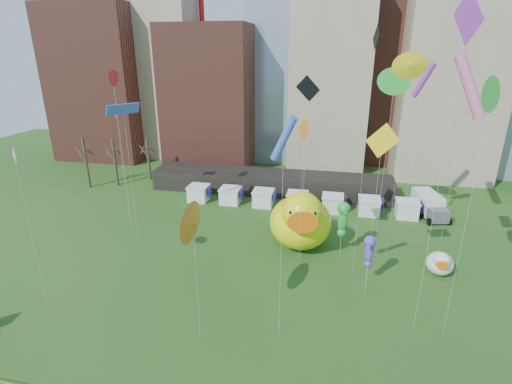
% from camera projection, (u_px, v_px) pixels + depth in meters
% --- Properties ---
extents(skyline, '(101.00, 23.00, 68.00)m').
position_uv_depth(skyline, '(323.00, 51.00, 71.20)').
color(skyline, brown).
rests_on(skyline, ground).
extents(pavilion, '(38.00, 6.00, 3.20)m').
position_uv_depth(pavilion, '(270.00, 182.00, 61.82)').
color(pavilion, black).
rests_on(pavilion, ground).
extents(vendor_tents, '(33.24, 2.80, 2.40)m').
position_uv_depth(vendor_tents, '(297.00, 201.00, 55.52)').
color(vendor_tents, white).
rests_on(vendor_tents, ground).
extents(bare_trees, '(8.44, 6.44, 8.50)m').
position_uv_depth(bare_trees, '(116.00, 161.00, 64.71)').
color(bare_trees, '#382B21').
rests_on(bare_trees, ground).
extents(big_duck, '(8.17, 10.25, 7.53)m').
position_uv_depth(big_duck, '(301.00, 220.00, 43.75)').
color(big_duck, '#EBEC0C').
rests_on(big_duck, ground).
extents(small_duck, '(3.13, 3.86, 2.81)m').
position_uv_depth(small_duck, '(440.00, 263.00, 39.11)').
color(small_duck, white).
rests_on(small_duck, ground).
extents(seahorse_green, '(1.51, 1.83, 6.36)m').
position_uv_depth(seahorse_green, '(343.00, 217.00, 41.70)').
color(seahorse_green, silver).
rests_on(seahorse_green, ground).
extents(seahorse_purple, '(1.39, 1.61, 5.28)m').
position_uv_depth(seahorse_purple, '(370.00, 249.00, 36.50)').
color(seahorse_purple, silver).
rests_on(seahorse_purple, ground).
extents(box_truck, '(4.10, 7.40, 2.98)m').
position_uv_depth(box_truck, '(429.00, 204.00, 53.27)').
color(box_truck, white).
rests_on(box_truck, ground).
extents(kite_0, '(1.60, 1.34, 15.56)m').
position_uv_depth(kite_0, '(116.00, 114.00, 47.74)').
color(kite_0, silver).
rests_on(kite_0, ground).
extents(kite_1, '(4.05, 2.28, 21.37)m').
position_uv_depth(kite_1, '(470.00, 87.00, 39.62)').
color(kite_1, silver).
rests_on(kite_1, ground).
extents(kite_2, '(0.61, 1.86, 23.57)m').
position_uv_depth(kite_2, '(375.00, 51.00, 31.36)').
color(kite_2, silver).
rests_on(kite_2, ground).
extents(kite_3, '(2.34, 2.28, 19.91)m').
position_uv_depth(kite_3, '(394.00, 81.00, 41.15)').
color(kite_3, silver).
rests_on(kite_3, ground).
extents(kite_4, '(2.42, 1.19, 21.48)m').
position_uv_depth(kite_4, '(411.00, 66.00, 36.11)').
color(kite_4, silver).
rests_on(kite_4, ground).
extents(kite_5, '(2.44, 3.52, 16.20)m').
position_uv_depth(kite_5, '(123.00, 110.00, 41.57)').
color(kite_5, silver).
rests_on(kite_5, ground).
extents(kite_6, '(1.27, 1.96, 15.96)m').
position_uv_depth(kite_6, '(304.00, 133.00, 35.39)').
color(kite_6, silver).
rests_on(kite_6, ground).
extents(kite_7, '(0.94, 3.28, 25.25)m').
position_uv_depth(kite_7, '(467.00, 24.00, 23.57)').
color(kite_7, silver).
rests_on(kite_7, ground).
extents(kite_8, '(0.45, 1.75, 19.59)m').
position_uv_depth(kite_8, '(113.00, 79.00, 42.23)').
color(kite_8, silver).
rests_on(kite_8, ground).
extents(kite_9, '(1.02, 0.95, 14.52)m').
position_uv_depth(kite_9, '(14.00, 157.00, 30.01)').
color(kite_9, silver).
rests_on(kite_9, ground).
extents(kite_10, '(2.22, 1.08, 19.46)m').
position_uv_depth(kite_10, '(308.00, 94.00, 36.13)').
color(kite_10, silver).
rests_on(kite_10, ground).
extents(kite_11, '(0.34, 2.33, 20.11)m').
position_uv_depth(kite_11, '(493.00, 95.00, 24.65)').
color(kite_11, silver).
rests_on(kite_11, ground).
extents(kite_12, '(2.47, 1.65, 16.29)m').
position_uv_depth(kite_12, '(382.00, 143.00, 30.76)').
color(kite_12, silver).
rests_on(kite_12, ground).
extents(kite_13, '(1.95, 1.01, 17.66)m').
position_uv_depth(kite_13, '(284.00, 139.00, 25.62)').
color(kite_13, silver).
rests_on(kite_13, ground).
extents(kite_14, '(0.43, 2.83, 11.65)m').
position_uv_depth(kite_14, '(193.00, 222.00, 27.05)').
color(kite_14, silver).
rests_on(kite_14, ground).
extents(kite_15, '(2.42, 1.63, 20.37)m').
position_uv_depth(kite_15, '(423.00, 80.00, 43.82)').
color(kite_15, silver).
rests_on(kite_15, ground).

